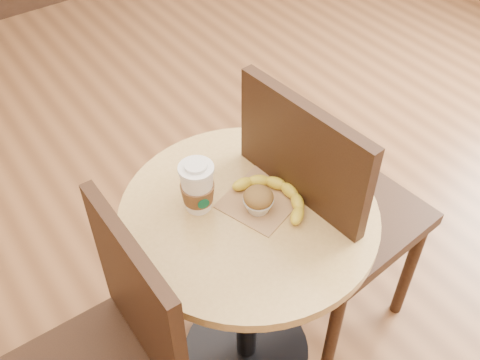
{
  "coord_description": "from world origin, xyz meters",
  "views": [
    {
      "loc": [
        -0.53,
        -0.81,
        1.85
      ],
      "look_at": [
        0.07,
        0.04,
        0.83
      ],
      "focal_mm": 42.0,
      "sensor_mm": 36.0,
      "label": 1
    }
  ],
  "objects": [
    {
      "name": "cafe_table",
      "position": [
        0.07,
        -0.0,
        0.53
      ],
      "size": [
        0.69,
        0.69,
        0.75
      ],
      "color": "black",
      "rests_on": "ground"
    },
    {
      "name": "muffin",
      "position": [
        0.09,
        -0.02,
        0.79
      ],
      "size": [
        0.08,
        0.08,
        0.07
      ],
      "color": "silver",
      "rests_on": "kraft_bag"
    },
    {
      "name": "chair_right",
      "position": [
        0.35,
        -0.02,
        0.57
      ],
      "size": [
        0.5,
        0.5,
        1.05
      ],
      "rotation": [
        0.0,
        0.0,
        1.66
      ],
      "color": "black",
      "rests_on": "ground"
    },
    {
      "name": "kraft_bag",
      "position": [
        0.14,
        0.01,
        0.75
      ],
      "size": [
        0.28,
        0.25,
        0.0
      ],
      "primitive_type": "cube",
      "rotation": [
        0.0,
        0.0,
        0.32
      ],
      "color": "#A3794F",
      "rests_on": "cafe_table"
    },
    {
      "name": "coffee_cup",
      "position": [
        -0.03,
        0.08,
        0.82
      ],
      "size": [
        0.09,
        0.09,
        0.15
      ],
      "rotation": [
        0.0,
        0.0,
        -0.22
      ],
      "color": "white",
      "rests_on": "cafe_table"
    },
    {
      "name": "banana",
      "position": [
        0.14,
        -0.02,
        0.77
      ],
      "size": [
        0.19,
        0.26,
        0.03
      ],
      "primitive_type": null,
      "rotation": [
        0.0,
        0.0,
        0.18
      ],
      "color": "yellow",
      "rests_on": "kraft_bag"
    }
  ]
}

